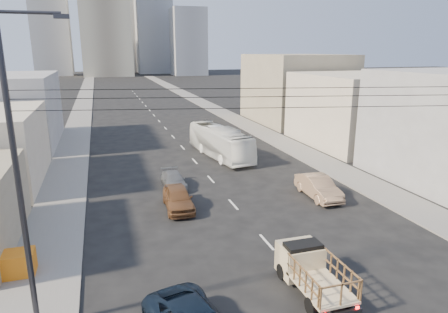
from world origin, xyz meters
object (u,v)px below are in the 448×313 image
streetlamp_left (20,172)px  crate_stack (15,264)px  sedan_brown (178,198)px  sedan_tan (318,187)px  sedan_grey (174,180)px  flatbed_pickup (311,268)px  city_bus (220,142)px

streetlamp_left → crate_stack: bearing=110.5°
sedan_brown → streetlamp_left: (-7.52, -10.39, 5.66)m
sedan_tan → streetlamp_left: 21.05m
crate_stack → sedan_grey: bearing=47.8°
flatbed_pickup → sedan_tan: bearing=58.4°
sedan_tan → crate_stack: size_ratio=2.70×
sedan_brown → sedan_grey: 4.54m
sedan_brown → city_bus: bearing=64.0°
sedan_brown → sedan_grey: bearing=85.9°
sedan_grey → city_bus: bearing=52.3°
sedan_brown → streetlamp_left: size_ratio=0.38×
flatbed_pickup → streetlamp_left: bearing=175.5°
city_bus → streetlamp_left: (-14.31, -23.02, 4.90)m
sedan_grey → sedan_brown: bearing=-96.3°
city_bus → sedan_brown: (-6.79, -12.63, -0.77)m
sedan_tan → sedan_grey: size_ratio=1.19×
flatbed_pickup → crate_stack: bearing=158.3°
sedan_brown → crate_stack: (-9.13, -6.11, -0.08)m
sedan_brown → sedan_grey: size_ratio=1.11×
crate_stack → city_bus: bearing=49.7°
sedan_brown → flatbed_pickup: bearing=-68.5°
streetlamp_left → flatbed_pickup: bearing=-4.5°
sedan_grey → sedan_tan: bearing=-28.4°
city_bus → sedan_grey: (-6.28, -8.12, -0.95)m
sedan_tan → streetlamp_left: bearing=-150.0°
flatbed_pickup → streetlamp_left: 12.67m
sedan_tan → sedan_grey: 11.22m
city_bus → sedan_brown: city_bus is taller
city_bus → streetlamp_left: 27.54m
city_bus → sedan_grey: city_bus is taller
sedan_tan → crate_stack: 20.19m
city_bus → streetlamp_left: bearing=-129.4°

